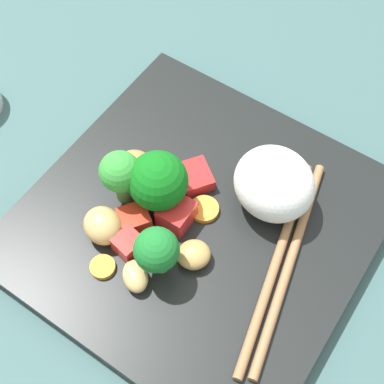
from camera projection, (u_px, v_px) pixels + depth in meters
The scene contains 18 objects.
ground_plane at pixel (198, 232), 50.18cm from camera, with size 110.00×110.00×2.00cm, color #395959.
square_plate at pixel (199, 222), 48.56cm from camera, with size 28.37×28.37×1.76cm, color black.
rice_mound at pixel (274, 184), 46.19cm from camera, with size 7.14×6.56×5.76cm, color white.
broccoli_floret_0 at pixel (121, 175), 45.65cm from camera, with size 3.54×3.54×6.08cm.
broccoli_floret_1 at pixel (160, 253), 42.28cm from camera, with size 3.64×3.64×5.54cm.
broccoli_floret_2 at pixel (158, 181), 45.41cm from camera, with size 5.10×5.10×6.34cm.
carrot_slice_0 at pixel (103, 267), 45.20cm from camera, with size 2.12×2.12×0.44cm, color orange.
carrot_slice_1 at pixel (158, 181), 49.27cm from camera, with size 2.85×2.85×0.73cm, color orange.
carrot_slice_2 at pixel (209, 212), 47.82cm from camera, with size 2.58×2.58×0.47cm, color #FC9931.
pepper_chunk_0 at pixel (195, 176), 49.21cm from camera, with size 3.14×2.71×1.28cm, color red.
pepper_chunk_1 at pixel (134, 219), 46.72cm from camera, with size 2.54×2.32×1.74cm, color red.
pepper_chunk_2 at pixel (128, 245), 45.44cm from camera, with size 2.15×2.09×1.89cm, color red.
pepper_chunk_3 at pixel (177, 214), 46.69cm from camera, with size 2.85×2.58×2.25cm, color red.
chicken_piece_0 at pixel (194, 255), 45.03cm from camera, with size 2.82×2.65×1.78cm, color tan.
chicken_piece_1 at pixel (135, 276), 44.14cm from camera, with size 2.88×2.03×1.65cm, color tan.
chicken_piece_2 at pixel (103, 226), 45.87cm from camera, with size 3.57×3.17×2.73cm, color tan.
chicken_piece_3 at pixel (135, 164), 49.20cm from camera, with size 3.19×2.53×2.47cm, color #BA8147.
chopstick_pair at pixel (284, 261), 45.29cm from camera, with size 19.90×6.45×0.80cm.
Camera 1 is at (-18.86, -12.34, 43.98)cm, focal length 51.46 mm.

